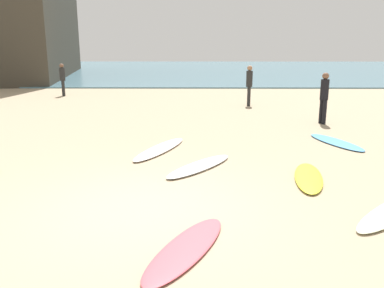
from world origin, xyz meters
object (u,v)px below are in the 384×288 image
surfboard_0 (336,142)px  beachgoer_mid (324,95)px  surfboard_4 (186,248)px  beachgoer_near (249,83)px  surfboard_1 (308,177)px  surfboard_6 (160,149)px  surfboard_2 (200,166)px  beachgoer_far (63,78)px

surfboard_0 → beachgoer_mid: beachgoer_mid is taller
surfboard_0 → beachgoer_mid: 3.03m
surfboard_4 → beachgoer_near: size_ratio=1.15×
surfboard_0 → beachgoer_near: bearing=83.4°
surfboard_1 → surfboard_0: bearing=74.7°
surfboard_1 → surfboard_6: size_ratio=0.77×
surfboard_2 → beachgoer_near: 9.67m
surfboard_0 → surfboard_6: bearing=170.8°
beachgoer_near → beachgoer_mid: 4.65m
surfboard_6 → surfboard_2: bearing=-33.7°
surfboard_4 → surfboard_2: bearing=112.0°
surfboard_0 → surfboard_4: size_ratio=1.07×
surfboard_2 → beachgoer_far: beachgoer_far is taller
surfboard_2 → beachgoer_near: (2.27, 9.36, 0.96)m
surfboard_2 → beachgoer_near: size_ratio=1.25×
surfboard_1 → surfboard_6: (-3.23, 2.24, 0.00)m
beachgoer_near → beachgoer_far: bearing=-105.5°
beachgoer_far → surfboard_6: bearing=3.4°
surfboard_0 → beachgoer_near: size_ratio=1.22×
surfboard_0 → surfboard_6: (-4.83, -0.83, 0.01)m
surfboard_6 → beachgoer_near: size_ratio=1.45×
surfboard_1 → surfboard_4: bearing=-117.3°
surfboard_1 → surfboard_2: bearing=173.5°
surfboard_0 → surfboard_2: size_ratio=0.98×
beachgoer_near → surfboard_6: bearing=-18.3°
surfboard_1 → surfboard_2: surfboard_2 is taller
surfboard_1 → surfboard_2: 2.33m
surfboard_0 → beachgoer_near: 7.26m
surfboard_2 → surfboard_6: same height
surfboard_0 → surfboard_2: 4.46m
beachgoer_near → beachgoer_far: beachgoer_near is taller
surfboard_1 → surfboard_4: 3.80m
surfboard_2 → beachgoer_mid: beachgoer_mid is taller
surfboard_2 → surfboard_6: 1.81m
surfboard_0 → beachgoer_mid: bearing=61.5°
surfboard_6 → surfboard_4: bearing=-59.2°
beachgoer_mid → beachgoer_far: 13.77m
surfboard_0 → surfboard_1: (-1.60, -3.07, 0.01)m
surfboard_0 → surfboard_1: surfboard_1 is taller
surfboard_4 → beachgoer_far: 17.90m
surfboard_2 → beachgoer_far: size_ratio=1.30×
beachgoer_mid → beachgoer_far: beachgoer_mid is taller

